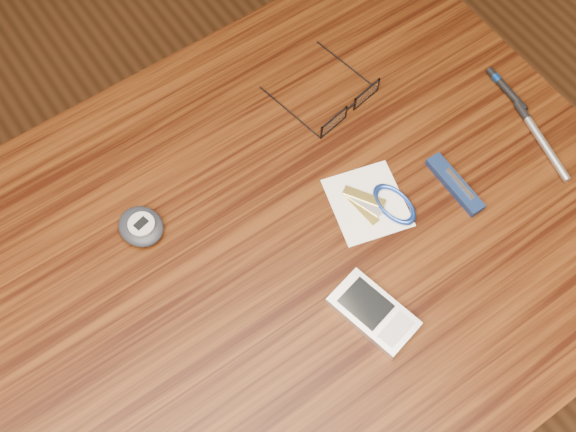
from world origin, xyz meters
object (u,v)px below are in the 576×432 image
(eyeglasses, at_px, (346,106))
(silver_pen, at_px, (538,134))
(pda_phone, at_px, (373,313))
(pedometer, at_px, (141,226))
(pocket_knife, at_px, (455,184))
(notepad_keys, at_px, (381,203))
(desk, at_px, (261,292))

(eyeglasses, xyz_separation_m, silver_pen, (0.19, -0.19, -0.01))
(pda_phone, bearing_deg, eyeglasses, 59.48)
(pda_phone, relative_size, silver_pen, 0.86)
(pedometer, xyz_separation_m, pocket_knife, (0.37, -0.18, -0.01))
(notepad_keys, relative_size, pocket_knife, 1.28)
(desk, relative_size, pedometer, 13.66)
(pda_phone, bearing_deg, notepad_keys, 48.06)
(silver_pen, bearing_deg, pedometer, 160.19)
(desk, relative_size, pocket_knife, 10.17)
(notepad_keys, height_order, silver_pen, silver_pen)
(silver_pen, bearing_deg, pocket_knife, 178.05)
(eyeglasses, distance_m, pedometer, 0.33)
(pda_phone, bearing_deg, pocket_knife, 21.76)
(pocket_knife, bearing_deg, desk, 168.51)
(pda_phone, relative_size, pocket_knife, 1.17)
(pedometer, height_order, silver_pen, pedometer)
(notepad_keys, bearing_deg, silver_pen, -9.18)
(desk, height_order, silver_pen, silver_pen)
(pedometer, height_order, pocket_knife, pedometer)
(eyeglasses, relative_size, pocket_knife, 1.43)
(notepad_keys, bearing_deg, eyeglasses, 70.69)
(desk, relative_size, notepad_keys, 7.97)
(notepad_keys, xyz_separation_m, silver_pen, (0.24, -0.04, 0.00))
(pda_phone, xyz_separation_m, silver_pen, (0.34, 0.07, -0.00))
(eyeglasses, distance_m, pocket_knife, 0.19)
(eyeglasses, bearing_deg, silver_pen, -44.23)
(eyeglasses, xyz_separation_m, notepad_keys, (-0.05, -0.15, -0.01))
(pda_phone, distance_m, pedometer, 0.31)
(eyeglasses, relative_size, pedometer, 1.92)
(pda_phone, xyz_separation_m, notepad_keys, (0.10, 0.11, -0.00))
(desk, bearing_deg, eyeglasses, 28.21)
(pda_phone, bearing_deg, pedometer, 123.80)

